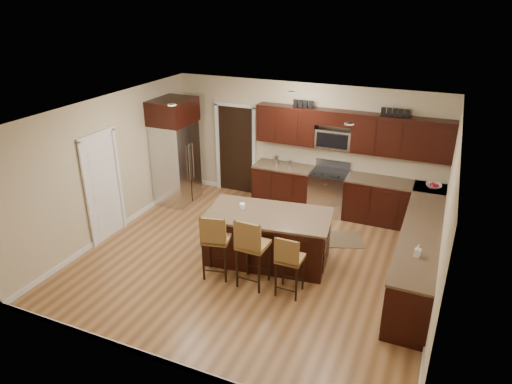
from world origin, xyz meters
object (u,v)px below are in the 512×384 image
at_px(stool_right, 289,259).
at_px(refrigerator, 175,151).
at_px(stool_left, 215,239).
at_px(stool_mid, 251,245).
at_px(range, 328,192).
at_px(island, 268,239).

relative_size(stool_right, refrigerator, 0.45).
relative_size(stool_left, stool_mid, 0.95).
bearing_deg(range, stool_mid, -97.44).
xyz_separation_m(range, island, (-0.46, -2.32, -0.04)).
height_order(stool_mid, refrigerator, refrigerator).
relative_size(range, stool_left, 0.95).
bearing_deg(stool_mid, range, 84.63).
height_order(stool_left, stool_mid, stool_mid).
xyz_separation_m(island, refrigerator, (-2.84, 1.54, 0.78)).
height_order(stool_left, refrigerator, refrigerator).
bearing_deg(stool_right, island, 129.03).
relative_size(stool_left, stool_right, 1.10).
height_order(stool_mid, stool_right, stool_mid).
relative_size(range, stool_right, 1.05).
xyz_separation_m(range, stool_mid, (-0.41, -3.18, 0.29)).
xyz_separation_m(stool_left, stool_mid, (0.64, -0.00, 0.03)).
xyz_separation_m(island, stool_mid, (0.05, -0.85, 0.33)).
relative_size(island, stool_left, 1.95).
distance_m(island, stool_right, 1.10).
relative_size(stool_mid, refrigerator, 0.52).
xyz_separation_m(stool_mid, refrigerator, (-2.89, 2.40, 0.44)).
bearing_deg(island, refrigerator, 143.93).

